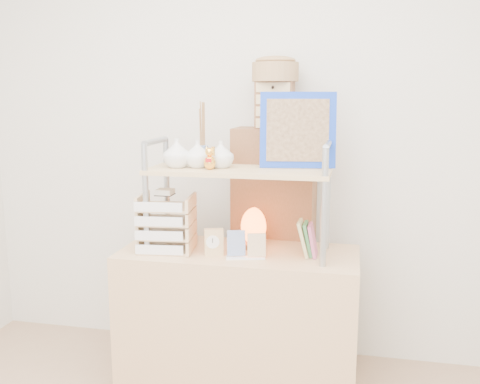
# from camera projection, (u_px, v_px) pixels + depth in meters

# --- Properties ---
(room_shell) EXTENTS (3.42, 3.41, 2.61)m
(room_shell) POSITION_uv_depth(u_px,v_px,m) (187.00, 45.00, 1.76)
(room_shell) COLOR silver
(room_shell) RESTS_ON ground
(desk) EXTENTS (1.20, 0.50, 0.75)m
(desk) POSITION_uv_depth(u_px,v_px,m) (239.00, 321.00, 2.77)
(desk) COLOR tan
(desk) RESTS_ON ground
(cabinet) EXTENTS (0.46, 0.26, 1.35)m
(cabinet) POSITION_uv_depth(u_px,v_px,m) (274.00, 247.00, 3.05)
(cabinet) COLOR brown
(cabinet) RESTS_ON ground
(hutch) EXTENTS (0.92, 0.34, 0.80)m
(hutch) POSITION_uv_depth(u_px,v_px,m) (234.00, 164.00, 2.64)
(hutch) COLOR #9AA1A8
(hutch) RESTS_ON desk
(letter_tray) EXTENTS (0.28, 0.27, 0.32)m
(letter_tray) POSITION_uv_depth(u_px,v_px,m) (166.00, 226.00, 2.71)
(letter_tray) COLOR #D7B581
(letter_tray) RESTS_ON desk
(salt_lamp) EXTENTS (0.14, 0.13, 0.21)m
(salt_lamp) POSITION_uv_depth(u_px,v_px,m) (254.00, 227.00, 2.75)
(salt_lamp) COLOR brown
(salt_lamp) RESTS_ON desk
(desk_clock) EXTENTS (0.10, 0.07, 0.13)m
(desk_clock) POSITION_uv_depth(u_px,v_px,m) (214.00, 242.00, 2.63)
(desk_clock) COLOR #D3B771
(desk_clock) RESTS_ON desk
(postcard_stand) EXTENTS (0.19, 0.10, 0.13)m
(postcard_stand) POSITION_uv_depth(u_px,v_px,m) (246.00, 250.00, 2.59)
(postcard_stand) COLOR white
(postcard_stand) RESTS_ON desk
(drawer_chest) EXTENTS (0.20, 0.16, 0.25)m
(drawer_chest) POSITION_uv_depth(u_px,v_px,m) (275.00, 105.00, 2.88)
(drawer_chest) COLOR brown
(drawer_chest) RESTS_ON cabinet
(woven_basket) EXTENTS (0.25, 0.25, 0.10)m
(woven_basket) POSITION_uv_depth(u_px,v_px,m) (275.00, 72.00, 2.85)
(woven_basket) COLOR olive
(woven_basket) RESTS_ON drawer_chest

